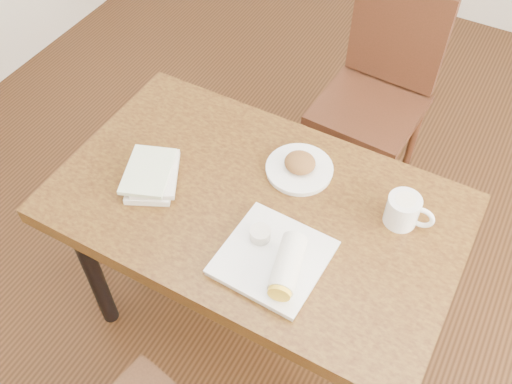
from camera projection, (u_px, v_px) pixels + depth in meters
The scene contains 7 objects.
ground at pixel (256, 319), 2.31m from camera, with size 4.00×5.00×0.01m, color #472814.
table at pixel (256, 220), 1.80m from camera, with size 1.24×0.75×0.75m.
chair_far at pixel (380, 84), 2.40m from camera, with size 0.44×0.44×0.95m.
plate_scone at pixel (300, 167), 1.80m from camera, with size 0.21×0.21×0.07m.
coffee_mug at pixel (404, 210), 1.65m from camera, with size 0.14×0.10×0.10m.
plate_burrito at pixel (277, 260), 1.56m from camera, with size 0.29×0.29×0.09m.
book_stack at pixel (152, 175), 1.77m from camera, with size 0.22×0.25×0.05m.
Camera 1 is at (0.52, -0.95, 2.10)m, focal length 40.00 mm.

